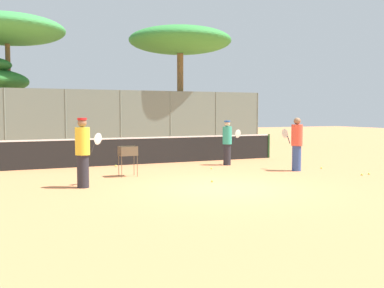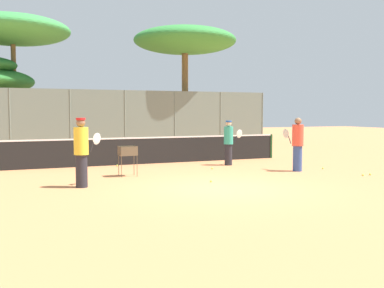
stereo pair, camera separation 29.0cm
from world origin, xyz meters
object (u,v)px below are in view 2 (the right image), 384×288
Objects in this scene: tennis_net at (151,150)px; parked_car at (71,133)px; player_red_cap at (229,142)px; player_yellow_shirt at (298,144)px; player_white_outfit at (81,151)px; ball_cart at (128,153)px.

parked_car is at bearing 94.50° from tennis_net.
player_yellow_shirt is at bearing -71.60° from player_red_cap.
player_yellow_shirt is at bearing -74.31° from parked_car.
player_yellow_shirt is (7.46, 0.47, -0.03)m from player_white_outfit.
tennis_net reaches higher than ball_cart.
tennis_net is at bearing -85.50° from parked_car.
tennis_net is 11.72× the size of ball_cart.
player_white_outfit is 1.02× the size of player_yellow_shirt.
tennis_net is 14.04m from parked_car.
player_white_outfit is 2.35m from ball_cart.
ball_cart is (1.71, 1.58, -0.25)m from player_white_outfit.
parked_car is (-3.72, 15.65, -0.24)m from player_red_cap.
tennis_net is 3.52m from ball_cart.
player_yellow_shirt is (4.00, -4.16, 0.40)m from tennis_net.
player_red_cap reaches higher than parked_car.
ball_cart is at bearing 11.83° from player_white_outfit.
player_red_cap reaches higher than ball_cart.
player_white_outfit is 1.10× the size of player_red_cap.
parked_car is (0.65, 17.04, -0.08)m from ball_cart.
ball_cart is 0.23× the size of parked_car.
player_red_cap is at bearing 17.37° from player_yellow_shirt.
player_yellow_shirt reaches higher than parked_car.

